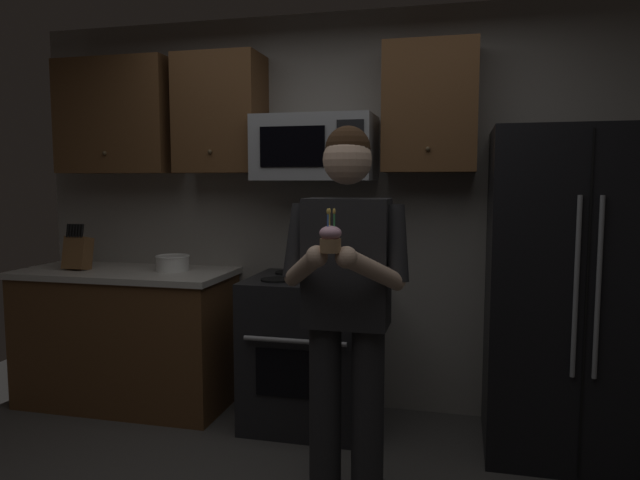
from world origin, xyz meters
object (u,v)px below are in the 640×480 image
at_px(oven_range, 311,351).
at_px(person, 346,297).
at_px(microwave, 315,148).
at_px(refrigerator, 572,294).
at_px(bowl_large_white, 173,263).
at_px(cupcake, 330,238).
at_px(knife_block, 78,252).

relative_size(oven_range, person, 0.53).
bearing_deg(microwave, oven_range, -90.02).
height_order(microwave, refrigerator, microwave).
height_order(bowl_large_white, person, person).
bearing_deg(person, oven_range, 114.20).
bearing_deg(cupcake, oven_range, 108.18).
relative_size(oven_range, knife_block, 2.91).
bearing_deg(knife_block, microwave, 5.26).
bearing_deg(person, cupcake, -90.00).
bearing_deg(refrigerator, knife_block, 179.83).
relative_size(oven_range, refrigerator, 0.52).
distance_m(refrigerator, knife_block, 3.12).
bearing_deg(bowl_large_white, microwave, 3.24).
xyz_separation_m(oven_range, bowl_large_white, (-0.97, 0.06, 0.51)).
height_order(oven_range, cupcake, cupcake).
xyz_separation_m(microwave, bowl_large_white, (-0.97, -0.05, -0.74)).
xyz_separation_m(knife_block, cupcake, (2.02, -1.19, 0.26)).
height_order(oven_range, bowl_large_white, bowl_large_white).
distance_m(refrigerator, bowl_large_white, 2.47).
distance_m(refrigerator, person, 1.39).
relative_size(knife_block, bowl_large_white, 1.42).
distance_m(oven_range, person, 1.11).
relative_size(knife_block, person, 0.18).
distance_m(oven_range, refrigerator, 1.56).
xyz_separation_m(refrigerator, cupcake, (-1.10, -1.18, 0.39)).
bearing_deg(refrigerator, bowl_large_white, 177.59).
height_order(knife_block, person, person).
bearing_deg(oven_range, cupcake, -71.82).
height_order(refrigerator, bowl_large_white, refrigerator).
distance_m(microwave, person, 1.31).
bearing_deg(bowl_large_white, person, -34.95).
bearing_deg(refrigerator, microwave, 173.97).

